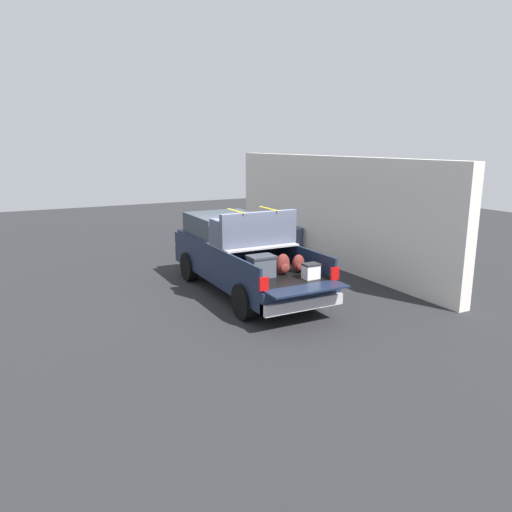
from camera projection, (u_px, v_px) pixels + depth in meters
name	position (u px, v px, depth m)	size (l,w,h in m)	color
ground_plane	(245.00, 292.00, 12.68)	(40.00, 40.00, 0.00)	#262628
pickup_truck	(239.00, 253.00, 12.78)	(6.05, 2.06, 2.23)	#162138
building_facade	(327.00, 210.00, 15.56)	(10.96, 0.36, 3.42)	silver
trash_can	(294.00, 242.00, 16.71)	(0.60, 0.60, 0.98)	#3F4C66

